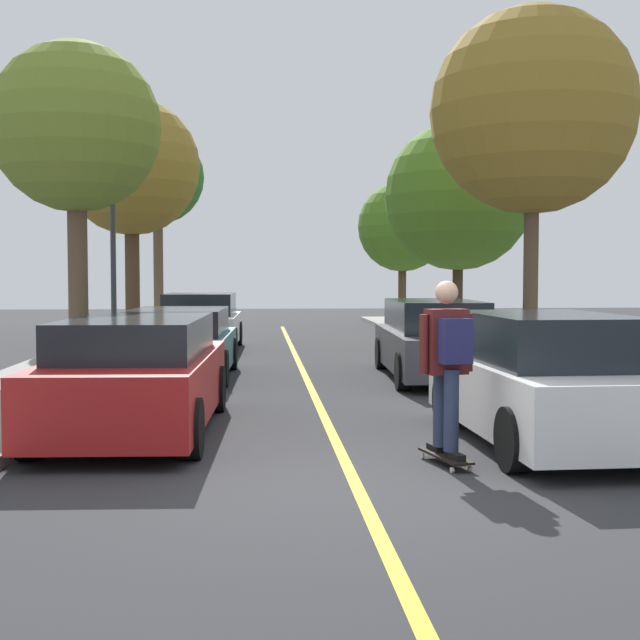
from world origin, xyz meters
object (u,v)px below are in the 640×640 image
at_px(parked_car_right_nearest, 546,381).
at_px(street_tree_left_near, 131,168).
at_px(parked_car_left_nearest, 137,375).
at_px(street_tree_right_nearest, 533,112).
at_px(parked_car_right_near, 434,340).
at_px(street_tree_left_nearest, 76,129).
at_px(skateboarder, 448,357).
at_px(street_tree_right_near, 458,197).
at_px(street_tree_right_far, 402,227).
at_px(streetlamp, 113,213).
at_px(skateboard, 445,456).
at_px(fire_hydrant, 76,362).
at_px(parked_car_left_near, 179,343).
at_px(street_tree_left_far, 158,178).
at_px(parked_car_left_far, 200,322).

xyz_separation_m(parked_car_right_nearest, street_tree_left_near, (-6.72, 15.23, 4.16)).
distance_m(parked_car_left_nearest, street_tree_right_nearest, 9.95).
bearing_deg(street_tree_right_nearest, street_tree_left_near, 136.84).
distance_m(parked_car_left_nearest, parked_car_right_near, 6.90).
xyz_separation_m(street_tree_left_nearest, skateboarder, (5.38, -8.81, -3.63)).
bearing_deg(skateboarder, street_tree_right_near, 76.51).
distance_m(parked_car_right_nearest, street_tree_right_far, 22.23).
relative_size(street_tree_right_nearest, street_tree_right_far, 1.34).
height_order(streetlamp, skateboard, streetlamp).
bearing_deg(fire_hydrant, parked_car_right_nearest, -38.04).
xyz_separation_m(street_tree_left_near, street_tree_right_near, (8.77, -2.09, -0.94)).
bearing_deg(street_tree_left_nearest, street_tree_right_far, 58.15).
height_order(parked_car_left_near, streetlamp, streetlamp).
xyz_separation_m(street_tree_left_far, skateboarder, (5.38, -22.64, -4.19)).
relative_size(street_tree_right_nearest, skateboard, 7.90).
relative_size(parked_car_left_near, streetlamp, 0.76).
relative_size(parked_car_left_near, skateboard, 4.74).
height_order(street_tree_left_nearest, street_tree_left_far, street_tree_left_far).
distance_m(parked_car_left_far, skateboard, 13.94).
bearing_deg(skateboard, skateboarder, -76.24).
distance_m(street_tree_right_near, streetlamp, 9.00).
height_order(street_tree_left_near, street_tree_right_near, street_tree_left_near).
bearing_deg(street_tree_left_nearest, skateboard, -58.51).
xyz_separation_m(parked_car_left_near, skateboarder, (3.33, -7.56, 0.45)).
xyz_separation_m(parked_car_left_nearest, street_tree_left_nearest, (-2.05, 6.74, 4.02)).
bearing_deg(skateboarder, parked_car_right_nearest, 36.49).
bearing_deg(street_tree_left_far, street_tree_right_nearest, -59.09).
xyz_separation_m(parked_car_left_near, parked_car_left_far, (0.00, 6.00, 0.06)).
bearing_deg(parked_car_left_far, parked_car_right_near, -53.88).
bearing_deg(fire_hydrant, street_tree_right_near, 45.29).
distance_m(street_tree_left_near, fire_hydrant, 11.30).
height_order(parked_car_left_nearest, skateboarder, skateboarder).
distance_m(street_tree_right_far, skateboard, 23.42).
bearing_deg(parked_car_right_near, parked_car_right_nearest, -90.00).
height_order(parked_car_left_near, skateboarder, skateboarder).
relative_size(street_tree_right_nearest, skateboarder, 3.94).
distance_m(street_tree_right_nearest, street_tree_right_far, 15.01).
height_order(parked_car_right_near, street_tree_left_nearest, street_tree_left_nearest).
bearing_deg(streetlamp, parked_car_right_near, -31.99).
xyz_separation_m(parked_car_right_nearest, skateboarder, (-1.34, -0.99, 0.38)).
xyz_separation_m(street_tree_left_far, streetlamp, (0.30, -11.48, -2.01)).
relative_size(parked_car_left_nearest, street_tree_right_near, 0.79).
distance_m(parked_car_left_far, street_tree_right_nearest, 9.74).
relative_size(street_tree_left_far, skateboarder, 3.91).
bearing_deg(fire_hydrant, street_tree_left_far, 91.87).
distance_m(skateboard, skateboarder, 1.00).
height_order(parked_car_left_nearest, streetlamp, streetlamp).
height_order(street_tree_left_far, skateboard, street_tree_left_far).
bearing_deg(parked_car_left_far, parked_car_left_nearest, -90.00).
height_order(parked_car_left_near, street_tree_left_near, street_tree_left_near).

